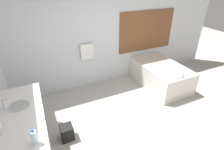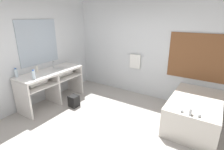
# 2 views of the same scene
# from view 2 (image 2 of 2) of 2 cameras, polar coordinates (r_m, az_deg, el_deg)

# --- Properties ---
(ground_plane) EXTENTS (16.00, 16.00, 0.00)m
(ground_plane) POSITION_cam_2_polar(r_m,az_deg,el_deg) (3.63, -4.09, -18.91)
(ground_plane) COLOR #A8A39E
(ground_plane) RESTS_ON ground
(wall_back_with_blinds) EXTENTS (7.40, 0.13, 2.70)m
(wall_back_with_blinds) POSITION_cam_2_polar(r_m,az_deg,el_deg) (4.90, 11.88, 8.18)
(wall_back_with_blinds) COLOR silver
(wall_back_with_blinds) RESTS_ON ground_plane
(wall_left_with_mirror) EXTENTS (0.08, 7.40, 2.70)m
(wall_left_with_mirror) POSITION_cam_2_polar(r_m,az_deg,el_deg) (4.67, -27.16, 6.09)
(wall_left_with_mirror) COLOR silver
(wall_left_with_mirror) RESTS_ON ground_plane
(vanity_counter) EXTENTS (0.66, 1.70, 0.88)m
(vanity_counter) POSITION_cam_2_polar(r_m,az_deg,el_deg) (4.79, -18.98, -1.35)
(vanity_counter) COLOR white
(vanity_counter) RESTS_ON ground_plane
(sink_faucet) EXTENTS (0.09, 0.04, 0.18)m
(sink_faucet) POSITION_cam_2_polar(r_m,az_deg,el_deg) (4.98, -18.64, 3.29)
(sink_faucet) COLOR silver
(sink_faucet) RESTS_ON vanity_counter
(bathtub) EXTENTS (0.96, 1.61, 0.71)m
(bathtub) POSITION_cam_2_polar(r_m,az_deg,el_deg) (4.14, 25.31, -10.39)
(bathtub) COLOR silver
(bathtub) RESTS_ON ground_plane
(water_bottle_1) EXTENTS (0.07, 0.07, 0.21)m
(water_bottle_1) POSITION_cam_2_polar(r_m,az_deg,el_deg) (4.22, -24.22, 0.05)
(water_bottle_1) COLOR silver
(water_bottle_1) RESTS_ON vanity_counter
(water_bottle_2) EXTENTS (0.07, 0.07, 0.21)m
(water_bottle_2) POSITION_cam_2_polar(r_m,az_deg,el_deg) (4.55, -28.85, 0.60)
(water_bottle_2) COLOR silver
(water_bottle_2) RESTS_ON vanity_counter
(soap_dispenser) EXTENTS (0.06, 0.06, 0.19)m
(soap_dispenser) POSITION_cam_2_polar(r_m,az_deg,el_deg) (4.71, -23.36, 1.82)
(soap_dispenser) COLOR white
(soap_dispenser) RESTS_ON vanity_counter
(waste_bin) EXTENTS (0.22, 0.22, 0.29)m
(waste_bin) POSITION_cam_2_polar(r_m,az_deg,el_deg) (4.63, -12.33, -8.27)
(waste_bin) COLOR black
(waste_bin) RESTS_ON ground_plane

